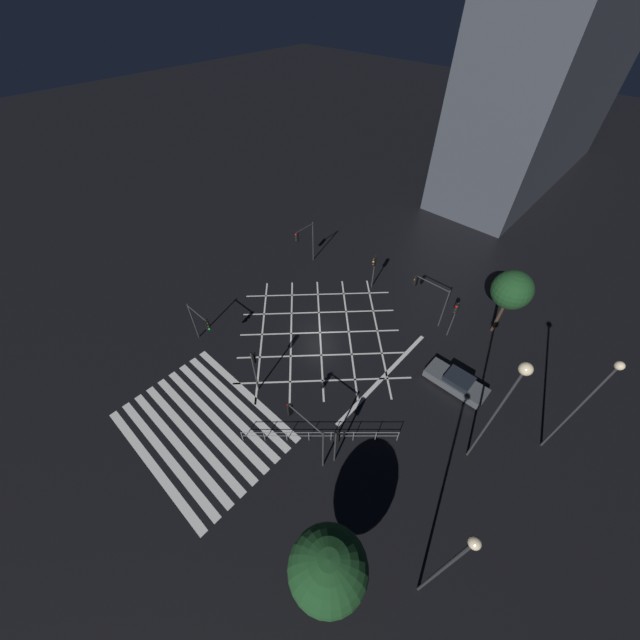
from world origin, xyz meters
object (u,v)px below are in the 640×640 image
Objects in this scene: traffic_light_se_cross at (337,441)px; street_lamp_west at (588,397)px; traffic_light_se_main at (304,426)px; street_tree_far at (328,568)px; traffic_light_sw_main at (201,322)px; street_lamp_east at (510,392)px; street_lamp_far at (448,564)px; traffic_light_median_south at (254,364)px; traffic_light_ne_main at (429,291)px; waiting_car at (456,382)px; street_tree_near at (512,290)px; traffic_light_median_north at (374,266)px; traffic_light_ne_cross at (455,313)px; traffic_light_nw_cross at (304,238)px.

traffic_light_se_cross is 13.62m from street_lamp_west.
street_tree_far is (5.60, -4.25, 0.77)m from traffic_light_se_main.
traffic_light_se_main is at bearing -4.34° from traffic_light_sw_main.
street_lamp_far is (1.37, -7.96, -1.28)m from street_lamp_east.
traffic_light_median_south is 0.72× the size of street_tree_far.
traffic_light_median_south is at bearing 71.85° from traffic_light_ne_main.
traffic_light_ne_main is at bearing -39.88° from waiting_car.
street_lamp_west is at bearing -48.62° from street_tree_near.
traffic_light_median_north is at bearing 29.41° from traffic_light_se_cross.
traffic_light_ne_cross is (7.41, 13.81, -0.33)m from traffic_light_median_south.
traffic_light_ne_cross is 19.37m from traffic_light_sw_main.
traffic_light_sw_main is 20.70m from street_lamp_east.
traffic_light_median_north is at bearing -1.96° from traffic_light_ne_main.
traffic_light_ne_main is 0.95× the size of traffic_light_se_main.
street_tree_near reaches higher than traffic_light_ne_main.
traffic_light_median_south is 15.17m from street_lamp_far.
waiting_car is at bearing 66.48° from traffic_light_median_north.
waiting_car is at bearing 34.98° from traffic_light_ne_cross.
traffic_light_median_south is 14.58m from traffic_light_median_north.
street_lamp_east reaches higher than street_tree_far.
traffic_light_median_south is 7.44m from traffic_light_se_cross.
traffic_light_ne_main is at bearing 53.31° from traffic_light_sw_main.
street_tree_near reaches higher than traffic_light_se_main.
traffic_light_ne_main is at bearing 120.93° from street_lamp_far.
traffic_light_se_cross is (7.43, -0.19, -0.43)m from traffic_light_median_south.
street_lamp_far is 4.92m from street_tree_far.
street_tree_near reaches higher than traffic_light_median_north.
traffic_light_ne_main is 0.43× the size of street_lamp_far.
traffic_light_ne_main is 0.70× the size of street_tree_far.
traffic_light_se_cross is at bearing -91.47° from traffic_light_median_south.
traffic_light_sw_main is 0.40× the size of street_lamp_far.
street_tree_near reaches higher than traffic_light_nw_cross.
street_lamp_east is at bearing 16.47° from traffic_light_sw_main.
traffic_light_median_south is 1.15× the size of traffic_light_median_north.
traffic_light_nw_cross is at bearing -166.97° from street_tree_near.
street_tree_near is at bearing 106.83° from street_lamp_east.
waiting_car is (-3.03, 4.05, -6.48)m from street_lamp_east.
traffic_light_sw_main is (-13.48, -13.91, 0.16)m from traffic_light_ne_cross.
traffic_light_ne_cross is 15.34m from traffic_light_nw_cross.
traffic_light_se_main reaches higher than traffic_light_se_cross.
traffic_light_nw_cross reaches higher than traffic_light_median_south.
street_tree_far reaches higher than traffic_light_se_main.
street_lamp_east is at bearing -130.10° from street_lamp_west.
traffic_light_ne_main is at bearing 134.67° from street_lamp_east.
street_lamp_far is (15.58, -16.88, 3.28)m from traffic_light_median_north.
street_tree_near is (17.79, 4.12, 1.23)m from traffic_light_nw_cross.
street_lamp_east reaches higher than traffic_light_ne_main.
traffic_light_ne_main is at bearing 108.48° from street_tree_far.
traffic_light_ne_main is 18.03m from traffic_light_sw_main.
traffic_light_median_north is at bearing 132.72° from street_lamp_far.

